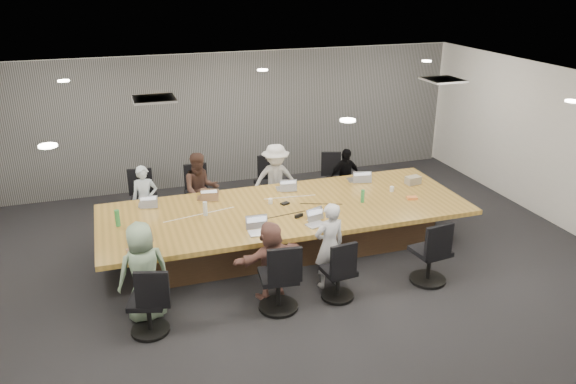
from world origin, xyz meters
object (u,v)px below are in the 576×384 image
object	(u,v)px
laptop_1	(206,198)
laptop_5	(260,233)
chair_6	(338,275)
person_4	(143,272)
laptop_0	(147,205)
mug_brown	(134,236)
conference_table	(286,226)
laptop_3	(357,180)
person_3	(345,178)
stapler	(299,216)
laptop_2	(285,188)
chair_7	(430,256)
canvas_bag	(413,180)
chair_4	(148,306)
chair_2	(271,188)
chair_0	(145,204)
bottle_green_right	(363,196)
chair_3	(337,183)
person_1	(201,190)
laptop_4	(140,250)
person_5	(271,260)
snack_packet	(412,198)
bottle_green_left	(117,218)
chair_5	(278,281)
person_2	(276,181)
laptop_6	(316,225)
bottle_clear	(205,209)
person_6	(329,246)
person_0	(145,200)

from	to	relation	value
laptop_1	laptop_5	xyz separation A→B (m)	(0.51, -1.60, 0.00)
chair_6	person_4	size ratio (longest dim) A/B	0.52
laptop_1	laptop_0	bearing A→B (deg)	13.73
laptop_5	mug_brown	bearing A→B (deg)	170.93
conference_table	laptop_3	distance (m)	1.86
person_3	stapler	size ratio (longest dim) A/B	7.92
laptop_2	chair_7	bearing A→B (deg)	127.56
chair_6	canvas_bag	size ratio (longest dim) A/B	2.73
laptop_1	mug_brown	distance (m)	1.78
chair_4	laptop_1	bearing A→B (deg)	80.21
chair_2	chair_7	bearing A→B (deg)	104.68
chair_0	bottle_green_right	xyz separation A→B (m)	(3.44, -1.89, 0.44)
chair_3	chair_6	xyz separation A→B (m)	(-1.42, -3.40, 0.00)
chair_6	person_1	size ratio (longest dim) A/B	0.53
chair_4	chair_6	size ratio (longest dim) A/B	1.07
laptop_4	person_5	bearing A→B (deg)	-30.52
person_4	stapler	bearing A→B (deg)	-172.19
laptop_3	snack_packet	xyz separation A→B (m)	(0.51, -1.12, 0.01)
laptop_3	person_5	bearing A→B (deg)	51.45
bottle_green_left	snack_packet	bearing A→B (deg)	-5.25
chair_5	snack_packet	size ratio (longest dim) A/B	5.02
chair_3	snack_packet	distance (m)	2.12
chair_2	laptop_1	world-z (taller)	chair_2
person_1	laptop_1	size ratio (longest dim) A/B	4.57
chair_6	person_2	size ratio (longest dim) A/B	0.52
conference_table	person_2	world-z (taller)	person_2
laptop_6	mug_brown	size ratio (longest dim) A/B	2.50
chair_3	mug_brown	size ratio (longest dim) A/B	6.30
laptop_2	bottle_green_left	xyz separation A→B (m)	(-2.88, -0.68, 0.12)
mug_brown	canvas_bag	distance (m)	5.03
chair_2	bottle_clear	bearing A→B (deg)	37.52
chair_6	bottle_green_right	bearing A→B (deg)	48.47
person_2	laptop_6	world-z (taller)	person_2
chair_2	chair_7	distance (m)	3.70
person_4	laptop_4	distance (m)	0.55
bottle_green_right	person_5	bearing A→B (deg)	-149.20
chair_6	person_3	xyz separation A→B (m)	(1.42, 3.05, 0.23)
person_2	person_1	bearing A→B (deg)	-174.12
bottle_clear	canvas_bag	size ratio (longest dim) A/B	0.87
chair_7	person_5	size ratio (longest dim) A/B	0.73
chair_2	person_6	xyz separation A→B (m)	(-0.01, -3.05, 0.23)
chair_2	person_5	xyz separation A→B (m)	(-0.90, -3.05, 0.15)
bottle_green_right	canvas_bag	world-z (taller)	bottle_green_right
chair_4	person_1	bearing A→B (deg)	84.44
chair_4	bottle_clear	size ratio (longest dim) A/B	3.38
chair_0	chair_4	xyz separation A→B (m)	(-0.24, -3.40, -0.02)
chair_0	laptop_6	world-z (taller)	chair_0
conference_table	laptop_2	bearing A→B (deg)	73.81
canvas_bag	chair_3	bearing A→B (deg)	122.47
chair_3	person_0	world-z (taller)	person_0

